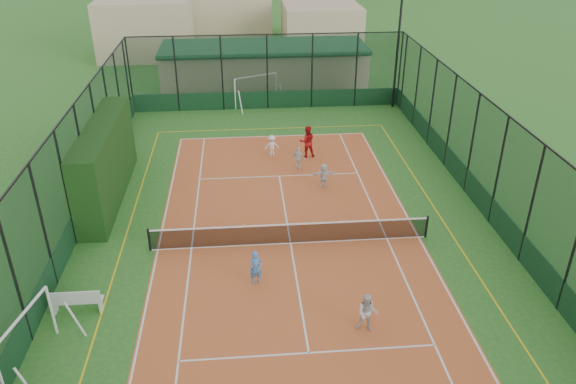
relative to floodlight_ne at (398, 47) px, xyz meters
name	(u,v)px	position (x,y,z in m)	size (l,w,h in m)	color
ground	(291,244)	(-8.60, -16.60, -4.12)	(300.00, 300.00, 0.00)	#266623
court_slab	(291,243)	(-8.60, -16.60, -4.12)	(11.17, 23.97, 0.01)	#C0582A
tennis_net	(291,233)	(-8.60, -16.60, -3.59)	(11.67, 0.12, 1.06)	black
perimeter_fence	(291,191)	(-8.60, -16.60, -1.62)	(18.12, 34.12, 5.00)	black
floodlight_ne	(398,47)	(0.00, 0.00, 0.00)	(0.60, 0.26, 8.25)	black
clubhouse	(264,66)	(-8.60, 5.40, -2.55)	(15.20, 7.20, 3.15)	tan
hedge_left	(106,162)	(-16.90, -11.65, -2.30)	(1.25, 8.35, 3.65)	black
white_bench	(77,300)	(-16.40, -20.25, -3.62)	(1.78, 0.49, 1.00)	white
futsal_goal_near	(28,341)	(-17.18, -22.72, -3.17)	(0.86, 2.96, 1.91)	white
futsal_goal_far	(256,91)	(-9.38, 1.06, -3.08)	(3.23, 0.94, 2.08)	white
child_near_mid	(256,268)	(-10.12, -19.17, -3.43)	(0.50, 0.33, 1.37)	#4882CC
child_near_right	(367,313)	(-6.56, -22.09, -3.40)	(0.70, 0.54, 1.43)	silver
child_far_left	(272,146)	(-8.82, -7.58, -3.50)	(0.79, 0.46, 1.23)	white
child_far_right	(299,158)	(-7.52, -9.46, -3.49)	(0.74, 0.31, 1.26)	silver
child_far_back	(324,175)	(-6.49, -11.55, -3.49)	(1.16, 0.37, 1.25)	white
coach	(307,141)	(-6.88, -7.83, -3.22)	(0.87, 0.68, 1.80)	#AF1215
tennis_balls	(282,227)	(-8.84, -15.35, -4.08)	(4.44, 1.17, 0.07)	#CCE033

